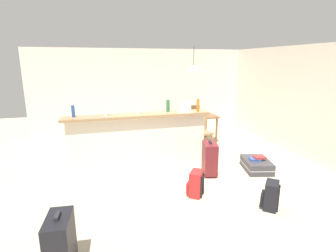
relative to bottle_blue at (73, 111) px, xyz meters
The scene contains 21 objects.
ground_plane 2.34m from the bottle_blue, 13.56° to the right, with size 13.00×13.00×0.05m, color #BCAD8E.
wall_back 3.22m from the bottle_blue, 53.37° to the left, with size 6.60×0.10×2.50m, color silver.
wall_right 4.98m from the bottle_blue, ahead, with size 0.10×6.00×2.50m, color silver.
partition_half_wall 1.41m from the bottle_blue, ahead, with size 2.80×0.20×1.06m, color silver.
bar_countertop 1.24m from the bottle_blue, ahead, with size 2.96×0.40×0.05m, color #93704C.
bottle_blue is the anchor object (origin of this frame).
bottle_clear 0.60m from the bottle_blue, ahead, with size 0.06×0.06×0.29m, color silver.
bottle_white 1.25m from the bottle_blue, ahead, with size 0.07×0.07×0.21m, color silver.
bottle_green 1.88m from the bottle_blue, ahead, with size 0.07×0.07×0.25m, color #2D6B38.
bottle_amber 2.49m from the bottle_blue, ahead, with size 0.06×0.06×0.28m, color #9E661E.
grocery_bag 2.18m from the bottle_blue, ahead, with size 0.26×0.18×0.22m, color silver.
dining_table 3.26m from the bottle_blue, 22.54° to the left, with size 1.10×0.80×0.74m.
dining_chair_near_partition 3.07m from the bottle_blue, 12.58° to the left, with size 0.45×0.45×0.93m.
dining_chair_far_side 3.62m from the bottle_blue, 29.83° to the left, with size 0.43×0.43×0.93m.
pendant_lamp 3.22m from the bottle_blue, 22.55° to the left, with size 0.34×0.34×0.64m.
suitcase_flat_charcoal 3.76m from the bottle_blue, 15.01° to the right, with size 0.65×0.88×0.22m.
suitcase_upright_maroon 2.76m from the bottle_blue, 18.96° to the right, with size 0.34×0.49×0.67m.
backpack_red 2.66m from the bottle_blue, 39.38° to the right, with size 0.33×0.34×0.42m.
backpack_black 3.74m from the bottle_blue, 38.28° to the right, with size 0.34×0.34×0.42m.
suitcase_upright_black 2.83m from the bottle_blue, 90.67° to the right, with size 0.28×0.46×0.67m.
book_stack 3.71m from the bottle_blue, 15.29° to the right, with size 0.34×0.22×0.08m.
Camera 1 is at (-1.53, -4.74, 2.14)m, focal length 28.09 mm.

